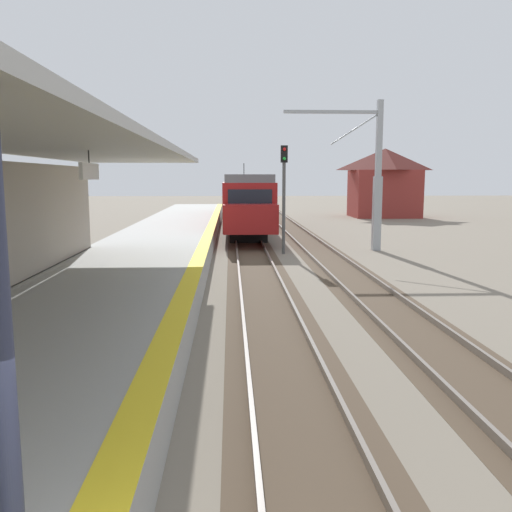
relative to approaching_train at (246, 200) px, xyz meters
The scene contains 7 objects.
station_platform 19.42m from the approaching_train, 103.16° to the right, with size 5.00×80.00×0.91m.
track_pair_nearest_platform 14.98m from the approaching_train, 90.02° to the right, with size 2.34×120.00×0.16m.
track_pair_middle 15.36m from the approaching_train, 77.11° to the right, with size 2.34×120.00×0.16m.
approaching_train is the anchor object (origin of this frame).
rail_signal_post 11.26m from the approaching_train, 82.13° to the right, with size 0.32×0.34×5.20m.
catenary_pylon_far_side 11.76m from the approaching_train, 58.52° to the right, with size 5.00×0.40×7.50m.
distant_trackside_house 19.31m from the approaching_train, 45.59° to the left, with size 6.60×5.28×6.40m.
Camera 1 is at (0.87, -2.42, 3.68)m, focal length 38.15 mm.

